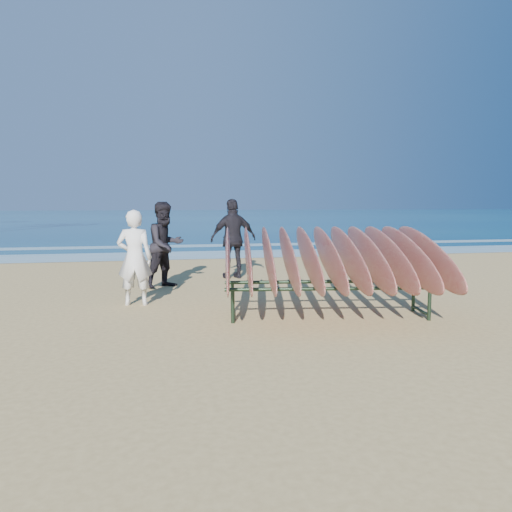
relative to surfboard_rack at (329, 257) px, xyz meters
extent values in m
plane|color=tan|center=(-1.09, -0.56, -0.93)|extent=(120.00, 120.00, 0.00)
plane|color=navy|center=(-1.09, 54.44, -0.93)|extent=(160.00, 160.00, 0.00)
plane|color=white|center=(-1.09, 9.44, -0.92)|extent=(160.00, 160.00, 0.00)
plane|color=white|center=(-1.09, 12.94, -0.92)|extent=(160.00, 160.00, 0.00)
cylinder|color=#1C2D1E|center=(-1.51, -0.11, -0.68)|extent=(0.06, 0.06, 0.50)
cylinder|color=#1C2D1E|center=(1.42, -0.53, -0.68)|extent=(0.06, 0.06, 0.50)
cylinder|color=#1C2D1E|center=(-1.42, 0.53, -0.68)|extent=(0.06, 0.06, 0.50)
cylinder|color=#1C2D1E|center=(1.51, 0.11, -0.68)|extent=(0.06, 0.06, 0.50)
cylinder|color=#1C2D1E|center=(-0.05, -0.32, -0.43)|extent=(3.18, 0.51, 0.06)
cylinder|color=#1C2D1E|center=(0.05, 0.32, -0.43)|extent=(3.18, 0.51, 0.06)
cylinder|color=#1C2D1E|center=(-1.47, 0.21, -0.85)|extent=(0.14, 0.65, 0.04)
cylinder|color=#1C2D1E|center=(1.47, -0.21, -0.85)|extent=(0.14, 0.65, 0.04)
ellipsoid|color=#6F070A|center=(-1.53, 0.22, 0.01)|extent=(0.47, 2.83, 1.17)
ellipsoid|color=#6F070A|center=(-1.23, 0.17, 0.01)|extent=(0.47, 2.83, 1.17)
ellipsoid|color=#6F070A|center=(-0.92, 0.13, 0.01)|extent=(0.47, 2.83, 1.17)
ellipsoid|color=#6F070A|center=(-0.61, 0.09, 0.01)|extent=(0.47, 2.83, 1.17)
ellipsoid|color=#6F070A|center=(-0.31, 0.04, 0.01)|extent=(0.47, 2.83, 1.17)
ellipsoid|color=#6F070A|center=(0.00, 0.00, 0.01)|extent=(0.47, 2.83, 1.17)
ellipsoid|color=#6F070A|center=(0.31, -0.04, 0.01)|extent=(0.47, 2.83, 1.17)
ellipsoid|color=#6F070A|center=(0.61, -0.09, 0.01)|extent=(0.47, 2.83, 1.17)
ellipsoid|color=#6F070A|center=(0.92, -0.13, 0.01)|extent=(0.47, 2.83, 1.17)
ellipsoid|color=#6F070A|center=(1.23, -0.17, 0.01)|extent=(0.47, 2.83, 1.17)
ellipsoid|color=#6F070A|center=(1.53, -0.22, 0.01)|extent=(0.47, 2.83, 1.17)
imported|color=silver|center=(-2.97, 1.51, -0.11)|extent=(0.65, 0.48, 1.65)
imported|color=black|center=(-2.41, 3.24, -0.04)|extent=(1.10, 1.05, 1.78)
imported|color=black|center=(-0.84, 4.20, -0.01)|extent=(1.14, 0.61, 1.85)
camera|label=1|loc=(-2.59, -7.25, 0.85)|focal=35.00mm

